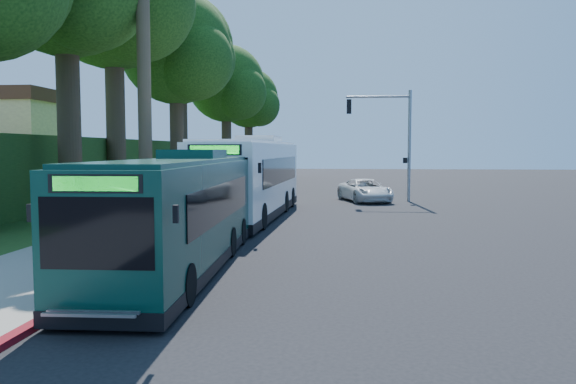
# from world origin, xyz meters

# --- Properties ---
(ground) EXTENTS (140.00, 140.00, 0.00)m
(ground) POSITION_xyz_m (0.00, 0.00, 0.00)
(ground) COLOR black
(ground) RESTS_ON ground
(sidewalk) EXTENTS (4.50, 70.00, 0.12)m
(sidewalk) POSITION_xyz_m (-7.30, 0.00, 0.06)
(sidewalk) COLOR gray
(sidewalk) RESTS_ON ground
(red_curb) EXTENTS (0.25, 30.00, 0.13)m
(red_curb) POSITION_xyz_m (-5.00, -4.00, 0.07)
(red_curb) COLOR maroon
(red_curb) RESTS_ON ground
(grass_verge) EXTENTS (8.00, 70.00, 0.06)m
(grass_verge) POSITION_xyz_m (-13.00, 5.00, 0.03)
(grass_verge) COLOR #234719
(grass_verge) RESTS_ON ground
(bus_shelter) EXTENTS (3.20, 1.51, 2.55)m
(bus_shelter) POSITION_xyz_m (-7.26, -2.86, 1.81)
(bus_shelter) COLOR black
(bus_shelter) RESTS_ON ground
(stop_sign_pole) EXTENTS (0.35, 0.06, 3.17)m
(stop_sign_pole) POSITION_xyz_m (-5.40, -5.00, 2.08)
(stop_sign_pole) COLOR gray
(stop_sign_pole) RESTS_ON ground
(traffic_signal_pole) EXTENTS (4.10, 0.30, 7.00)m
(traffic_signal_pole) POSITION_xyz_m (3.78, 10.00, 4.42)
(traffic_signal_pole) COLOR gray
(traffic_signal_pole) RESTS_ON ground
(tree_2) EXTENTS (8.82, 8.40, 15.12)m
(tree_2) POSITION_xyz_m (-11.89, 15.98, 10.48)
(tree_2) COLOR #382B1E
(tree_2) RESTS_ON ground
(tree_3) EXTENTS (10.08, 9.60, 17.28)m
(tree_3) POSITION_xyz_m (-13.88, 23.98, 11.98)
(tree_3) COLOR #382B1E
(tree_3) RESTS_ON ground
(tree_4) EXTENTS (8.40, 8.00, 14.14)m
(tree_4) POSITION_xyz_m (-11.40, 31.98, 9.73)
(tree_4) COLOR #382B1E
(tree_4) RESTS_ON ground
(tree_5) EXTENTS (7.35, 7.00, 12.86)m
(tree_5) POSITION_xyz_m (-10.41, 39.99, 8.96)
(tree_5) COLOR #382B1E
(tree_5) RESTS_ON ground
(white_bus) EXTENTS (3.37, 13.50, 3.99)m
(white_bus) POSITION_xyz_m (-3.79, 1.02, 1.95)
(white_bus) COLOR white
(white_bus) RESTS_ON ground
(teal_bus) EXTENTS (2.70, 11.10, 3.29)m
(teal_bus) POSITION_xyz_m (-3.80, -11.12, 1.60)
(teal_bus) COLOR #09342B
(teal_bus) RESTS_ON ground
(pickup) EXTENTS (3.77, 5.58, 1.42)m
(pickup) POSITION_xyz_m (2.05, 9.77, 0.71)
(pickup) COLOR white
(pickup) RESTS_ON ground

